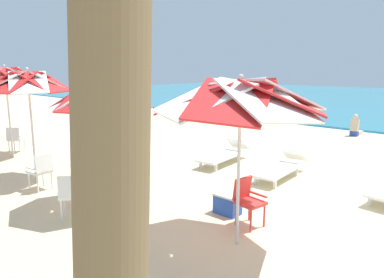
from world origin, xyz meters
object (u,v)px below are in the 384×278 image
(beach_umbrella_3, at_px, (5,78))
(plastic_chair_0, at_px, (248,199))
(plastic_chair_3, at_px, (41,169))
(plastic_chair_1, at_px, (71,193))
(beach_umbrella_2, at_px, (28,83))
(beachgoer_seated, at_px, (356,129))
(plastic_chair_2, at_px, (85,177))
(sun_lounger_1, at_px, (281,167))
(beach_umbrella_0, at_px, (240,98))
(cooler_box, at_px, (228,204))
(beach_umbrella_1, at_px, (101,98))
(plastic_chair_4, at_px, (15,138))
(sun_lounger_2, at_px, (224,154))

(beach_umbrella_3, bearing_deg, plastic_chair_0, 4.91)
(plastic_chair_3, bearing_deg, plastic_chair_1, -10.40)
(beach_umbrella_2, xyz_separation_m, beach_umbrella_3, (-3.05, 0.63, 0.05))
(plastic_chair_1, xyz_separation_m, beach_umbrella_2, (-2.83, 0.61, 1.92))
(beach_umbrella_3, xyz_separation_m, beachgoer_seated, (6.91, 11.07, -2.18))
(plastic_chair_2, bearing_deg, beach_umbrella_3, 174.12)
(plastic_chair_1, xyz_separation_m, sun_lounger_1, (1.63, 4.91, -0.22))
(beach_umbrella_3, bearing_deg, beach_umbrella_2, -11.75)
(beach_umbrella_0, height_order, plastic_chair_1, beach_umbrella_0)
(sun_lounger_1, bearing_deg, beach_umbrella_3, -153.96)
(beach_umbrella_2, xyz_separation_m, cooler_box, (4.84, 1.53, -2.22))
(plastic_chair_0, distance_m, plastic_chair_1, 3.24)
(beach_umbrella_1, height_order, sun_lounger_1, beach_umbrella_1)
(cooler_box, bearing_deg, beach_umbrella_1, -148.21)
(beach_umbrella_3, distance_m, cooler_box, 8.26)
(plastic_chair_2, bearing_deg, plastic_chair_4, 171.84)
(beach_umbrella_2, distance_m, beach_umbrella_3, 3.12)
(sun_lounger_2, bearing_deg, cooler_box, -51.67)
(beach_umbrella_0, xyz_separation_m, beach_umbrella_3, (-8.73, -0.02, 0.13))
(beach_umbrella_0, height_order, beach_umbrella_3, beach_umbrella_3)
(plastic_chair_0, xyz_separation_m, plastic_chair_3, (-4.55, -1.61, 0.00))
(beach_umbrella_1, height_order, plastic_chair_2, beach_umbrella_1)
(plastic_chair_2, height_order, sun_lounger_1, plastic_chair_2)
(beach_umbrella_3, height_order, beachgoer_seated, beach_umbrella_3)
(beach_umbrella_3, bearing_deg, plastic_chair_2, -5.88)
(sun_lounger_1, bearing_deg, plastic_chair_0, -72.24)
(beach_umbrella_1, bearing_deg, sun_lounger_2, 92.44)
(beach_umbrella_1, relative_size, sun_lounger_2, 1.17)
(plastic_chair_4, bearing_deg, beach_umbrella_2, -14.67)
(plastic_chair_3, relative_size, beachgoer_seated, 0.94)
(plastic_chair_1, distance_m, beach_umbrella_3, 6.32)
(plastic_chair_1, relative_size, plastic_chair_4, 1.00)
(plastic_chair_4, xyz_separation_m, sun_lounger_2, (5.95, 3.56, -0.22))
(beach_umbrella_1, xyz_separation_m, plastic_chair_3, (-1.85, -0.45, -1.71))
(beach_umbrella_3, distance_m, plastic_chair_4, 2.03)
(beach_umbrella_3, relative_size, cooler_box, 5.76)
(beach_umbrella_1, xyz_separation_m, sun_lounger_2, (-0.18, 4.25, -1.92))
(beach_umbrella_3, bearing_deg, beachgoer_seated, 58.05)
(plastic_chair_0, distance_m, beach_umbrella_1, 3.39)
(beach_umbrella_0, bearing_deg, sun_lounger_2, 129.69)
(sun_lounger_1, xyz_separation_m, sun_lounger_2, (-1.94, 0.15, 0.00))
(plastic_chair_4, xyz_separation_m, beachgoer_seated, (7.29, 10.81, -0.20))
(plastic_chair_1, relative_size, plastic_chair_2, 1.00)
(plastic_chair_0, distance_m, plastic_chair_3, 4.82)
(plastic_chair_0, distance_m, beachgoer_seated, 10.46)
(plastic_chair_0, height_order, beach_umbrella_1, beach_umbrella_1)
(sun_lounger_2, height_order, cooler_box, sun_lounger_2)
(beach_umbrella_0, bearing_deg, cooler_box, 133.87)
(beach_umbrella_3, relative_size, plastic_chair_4, 3.33)
(beachgoer_seated, bearing_deg, beach_umbrella_2, -108.23)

